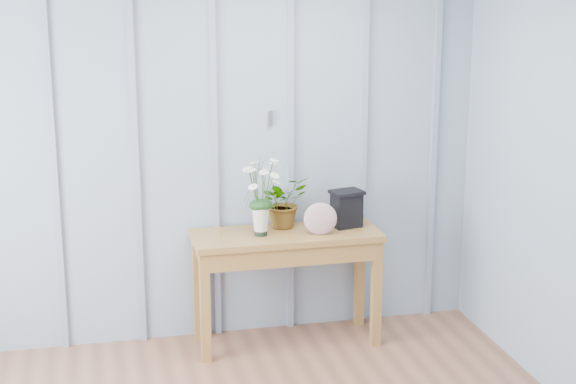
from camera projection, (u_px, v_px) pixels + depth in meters
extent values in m
cube|color=#92A4B7|center=(175.00, 153.00, 5.59)|extent=(4.00, 0.01, 2.50)
cube|color=#A4A4A9|center=(270.00, 119.00, 5.66)|extent=(0.03, 0.01, 0.10)
cube|color=#838FA8|center=(53.00, 159.00, 5.42)|extent=(0.04, 0.03, 2.50)
cube|color=#838FA8|center=(135.00, 155.00, 5.53)|extent=(0.04, 0.03, 2.50)
cube|color=#838FA8|center=(214.00, 151.00, 5.64)|extent=(0.04, 0.03, 2.50)
cube|color=#838FA8|center=(290.00, 148.00, 5.75)|extent=(0.04, 0.03, 2.50)
cube|color=#838FA8|center=(364.00, 144.00, 5.86)|extent=(0.04, 0.03, 2.50)
cube|color=#838FA8|center=(434.00, 141.00, 5.97)|extent=(0.04, 0.03, 2.50)
cube|color=olive|center=(286.00, 236.00, 5.63)|extent=(1.20, 0.45, 0.04)
cube|color=olive|center=(286.00, 247.00, 5.65)|extent=(1.13, 0.42, 0.12)
cube|color=olive|center=(205.00, 308.00, 5.43)|extent=(0.06, 0.06, 0.71)
cube|color=olive|center=(376.00, 293.00, 5.68)|extent=(0.06, 0.06, 0.71)
cube|color=olive|center=(198.00, 288.00, 5.77)|extent=(0.06, 0.06, 0.71)
cube|color=olive|center=(359.00, 275.00, 6.02)|extent=(0.06, 0.06, 0.71)
cylinder|color=black|center=(261.00, 231.00, 5.56)|extent=(0.08, 0.08, 0.05)
cone|color=silver|center=(261.00, 220.00, 5.55)|extent=(0.13, 0.13, 0.19)
ellipsoid|color=#153A17|center=(261.00, 205.00, 5.52)|extent=(0.15, 0.12, 0.08)
imported|color=#153A17|center=(284.00, 202.00, 5.71)|extent=(0.38, 0.35, 0.34)
ellipsoid|color=#8B485E|center=(320.00, 219.00, 5.55)|extent=(0.22, 0.10, 0.21)
cube|color=black|center=(347.00, 210.00, 5.73)|extent=(0.20, 0.17, 0.22)
cube|color=black|center=(347.00, 192.00, 5.70)|extent=(0.23, 0.19, 0.02)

